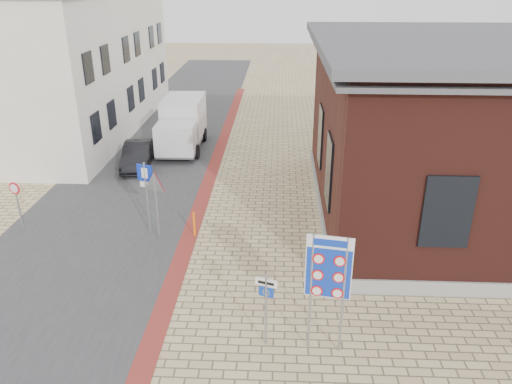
% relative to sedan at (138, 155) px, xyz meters
% --- Properties ---
extents(ground, '(120.00, 120.00, 0.00)m').
position_rel_sedan_xyz_m(ground, '(5.79, -11.45, -0.61)').
color(ground, tan).
rests_on(ground, ground).
extents(road_strip, '(7.00, 60.00, 0.02)m').
position_rel_sedan_xyz_m(road_strip, '(0.29, 3.55, -0.60)').
color(road_strip, '#38383A').
rests_on(road_strip, ground).
extents(curb_strip, '(0.60, 40.00, 0.02)m').
position_rel_sedan_xyz_m(curb_strip, '(3.79, -1.45, -0.59)').
color(curb_strip, maroon).
rests_on(curb_strip, ground).
extents(brick_building, '(13.00, 13.00, 6.80)m').
position_rel_sedan_xyz_m(brick_building, '(14.79, -4.45, 2.88)').
color(brick_building, gray).
rests_on(brick_building, ground).
extents(townhouse_near, '(7.40, 6.40, 8.30)m').
position_rel_sedan_xyz_m(townhouse_near, '(-5.20, 0.55, 3.56)').
color(townhouse_near, silver).
rests_on(townhouse_near, ground).
extents(townhouse_mid, '(7.40, 6.40, 9.10)m').
position_rel_sedan_xyz_m(townhouse_mid, '(-5.20, 6.55, 3.96)').
color(townhouse_mid, silver).
rests_on(townhouse_mid, ground).
extents(townhouse_far, '(7.40, 6.40, 8.30)m').
position_rel_sedan_xyz_m(townhouse_far, '(-5.20, 12.55, 3.56)').
color(townhouse_far, silver).
rests_on(townhouse_far, ground).
extents(bike_rack, '(0.08, 1.80, 0.60)m').
position_rel_sedan_xyz_m(bike_rack, '(8.44, -9.25, -0.35)').
color(bike_rack, slate).
rests_on(bike_rack, ground).
extents(sedan, '(1.75, 3.83, 1.22)m').
position_rel_sedan_xyz_m(sedan, '(0.00, 0.00, 0.00)').
color(sedan, black).
rests_on(sedan, ground).
extents(box_truck, '(2.27, 5.17, 2.69)m').
position_rel_sedan_xyz_m(box_truck, '(1.75, 2.93, 0.78)').
color(box_truck, slate).
rests_on(box_truck, ground).
extents(border_sign, '(1.12, 0.24, 3.31)m').
position_rel_sedan_xyz_m(border_sign, '(8.29, -12.95, 1.79)').
color(border_sign, gray).
rests_on(border_sign, ground).
extents(essen_sign, '(0.56, 0.21, 2.13)m').
position_rel_sedan_xyz_m(essen_sign, '(6.79, -12.84, 0.78)').
color(essen_sign, gray).
rests_on(essen_sign, ground).
extents(parking_sign, '(0.60, 0.23, 2.81)m').
position_rel_sedan_xyz_m(parking_sign, '(2.29, -6.95, 1.34)').
color(parking_sign, gray).
rests_on(parking_sign, ground).
extents(yield_sign, '(0.89, 0.36, 2.59)m').
position_rel_sedan_xyz_m(yield_sign, '(2.74, -7.41, 1.38)').
color(yield_sign, gray).
rests_on(yield_sign, ground).
extents(speed_sign, '(0.45, 0.17, 1.96)m').
position_rel_sedan_xyz_m(speed_sign, '(-2.58, -6.95, 0.67)').
color(speed_sign, gray).
rests_on(speed_sign, ground).
extents(bollard, '(0.11, 0.11, 0.97)m').
position_rel_sedan_xyz_m(bollard, '(3.99, -7.10, -0.12)').
color(bollard, orange).
rests_on(bollard, ground).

